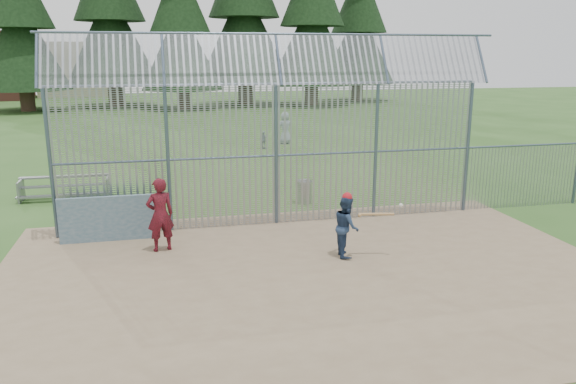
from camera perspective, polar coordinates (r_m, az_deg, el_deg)
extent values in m
plane|color=#2D511E|center=(13.17, 1.96, -7.56)|extent=(120.00, 120.00, 0.00)
cube|color=#756047|center=(12.72, 2.55, -8.32)|extent=(14.00, 10.00, 0.02)
cube|color=#38566B|center=(15.39, -17.75, -2.59)|extent=(2.50, 0.12, 1.20)
imported|color=navy|center=(13.61, 5.96, -3.49)|extent=(0.65, 0.79, 1.49)
imported|color=maroon|center=(14.21, -12.86, -2.25)|extent=(0.76, 0.59, 1.85)
imported|color=gray|center=(30.59, -0.29, 6.52)|extent=(0.92, 0.67, 1.73)
imported|color=slate|center=(29.03, -2.47, 5.29)|extent=(0.55, 0.51, 0.91)
sphere|color=#B11720|center=(13.42, 6.03, -0.53)|extent=(0.24, 0.24, 0.24)
cylinder|color=#AA7F4C|center=(13.63, 8.98, -2.24)|extent=(0.85, 0.24, 0.07)
sphere|color=#AA7F4C|center=(13.48, 7.28, -2.36)|extent=(0.09, 0.09, 0.09)
sphere|color=white|center=(13.57, 11.40, -1.32)|extent=(0.09, 0.09, 0.09)
cylinder|color=gray|center=(18.52, 1.65, -0.04)|extent=(0.52, 0.52, 0.70)
cylinder|color=#9EA0A5|center=(18.43, 1.65, 1.08)|extent=(0.56, 0.56, 0.05)
sphere|color=#9EA0A5|center=(18.42, 1.66, 1.23)|extent=(0.10, 0.10, 0.10)
cube|color=gray|center=(20.18, -21.79, -0.31)|extent=(3.00, 0.25, 0.05)
cube|color=gray|center=(20.46, -21.71, 0.60)|extent=(3.00, 0.25, 0.05)
cube|color=slate|center=(20.75, -21.63, 1.49)|extent=(3.00, 0.25, 0.05)
cube|color=gray|center=(20.75, -25.50, 0.12)|extent=(0.06, 0.90, 0.70)
cube|color=slate|center=(20.31, -17.79, 0.55)|extent=(0.06, 0.90, 0.70)
cylinder|color=#47566B|center=(15.84, -23.00, 2.56)|extent=(0.10, 0.10, 4.00)
cylinder|color=#47566B|center=(15.59, -12.09, 3.20)|extent=(0.10, 0.10, 4.00)
cylinder|color=#47566B|center=(15.91, -1.21, 3.72)|extent=(0.10, 0.10, 4.00)
cylinder|color=#47566B|center=(16.77, 8.90, 4.08)|extent=(0.10, 0.10, 4.00)
cylinder|color=#47566B|center=(18.09, 17.79, 4.30)|extent=(0.10, 0.10, 4.00)
cylinder|color=#47566B|center=(15.68, -1.25, 10.93)|extent=(12.00, 0.07, 0.07)
cylinder|color=#47566B|center=(15.91, -1.21, 3.72)|extent=(12.00, 0.06, 0.06)
cube|color=gray|center=(15.91, -1.21, 3.72)|extent=(12.00, 0.02, 4.00)
cube|color=gray|center=(15.29, -0.97, 13.29)|extent=(12.00, 0.77, 1.31)
cylinder|color=#47566B|center=(18.27, 17.56, 1.21)|extent=(0.08, 0.08, 2.00)
cylinder|color=#47566B|center=(20.57, 27.24, 1.68)|extent=(0.08, 0.08, 2.00)
cube|color=gray|center=(20.57, 27.24, 1.68)|extent=(8.00, 0.02, 2.00)
cylinder|color=#332319|center=(53.05, -25.01, 9.12)|extent=(1.19, 1.19, 3.06)
cylinder|color=#332319|center=(55.05, -17.16, 10.11)|extent=(1.33, 1.33, 3.42)
cylinder|color=#332319|center=(50.99, -10.61, 9.92)|extent=(1.12, 1.12, 2.88)
cylinder|color=#332319|center=(54.53, -4.36, 10.74)|extent=(1.40, 1.40, 3.60)
cylinder|color=#332319|center=(53.83, 2.41, 10.53)|extent=(1.26, 1.26, 3.24)
cylinder|color=#332319|center=(59.46, 7.05, 10.68)|extent=(1.19, 1.19, 3.06)
cube|color=#B2A58C|center=(70.41, -20.56, 11.61)|extent=(8.00, 7.00, 6.00)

